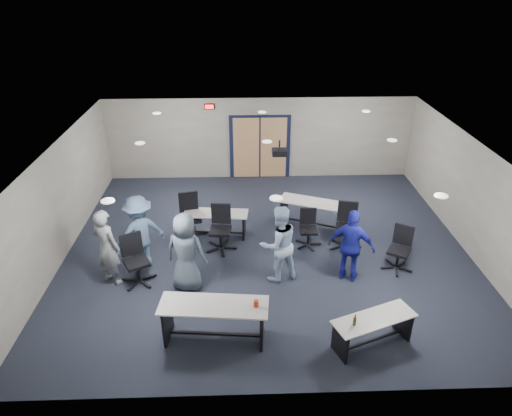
{
  "coord_description": "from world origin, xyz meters",
  "views": [
    {
      "loc": [
        -0.61,
        -9.79,
        6.33
      ],
      "look_at": [
        -0.29,
        -0.3,
        1.31
      ],
      "focal_mm": 32.0,
      "sensor_mm": 36.0,
      "label": 1
    }
  ],
  "objects_px": {
    "person_plaid": "(186,252)",
    "person_back": "(140,232)",
    "person_gray": "(107,247)",
    "chair_loose_right": "(399,249)",
    "table_back_left": "(216,220)",
    "person_navy": "(351,246)",
    "chair_back_d": "(346,227)",
    "chair_back_a": "(190,217)",
    "person_lightblue": "(279,244)",
    "chair_back_c": "(309,229)",
    "chair_loose_left": "(136,261)",
    "table_front_left": "(215,315)",
    "table_front_right": "(373,326)",
    "table_back_right": "(313,210)",
    "chair_back_b": "(220,229)"
  },
  "relations": [
    {
      "from": "table_front_right",
      "to": "table_back_right",
      "type": "bearing_deg",
      "value": 74.58
    },
    {
      "from": "chair_back_c",
      "to": "person_lightblue",
      "type": "bearing_deg",
      "value": -122.68
    },
    {
      "from": "person_gray",
      "to": "person_back",
      "type": "height_order",
      "value": "same"
    },
    {
      "from": "person_lightblue",
      "to": "chair_loose_left",
      "type": "bearing_deg",
      "value": -20.5
    },
    {
      "from": "table_back_left",
      "to": "table_back_right",
      "type": "distance_m",
      "value": 2.65
    },
    {
      "from": "table_back_left",
      "to": "person_lightblue",
      "type": "distance_m",
      "value": 2.49
    },
    {
      "from": "chair_loose_right",
      "to": "person_navy",
      "type": "height_order",
      "value": "person_navy"
    },
    {
      "from": "table_back_right",
      "to": "chair_back_b",
      "type": "relative_size",
      "value": 1.65
    },
    {
      "from": "chair_back_c",
      "to": "person_lightblue",
      "type": "xyz_separation_m",
      "value": [
        -0.87,
        -1.35,
        0.43
      ]
    },
    {
      "from": "table_back_right",
      "to": "person_lightblue",
      "type": "xyz_separation_m",
      "value": [
        -1.13,
        -2.33,
        0.41
      ]
    },
    {
      "from": "chair_loose_left",
      "to": "person_lightblue",
      "type": "xyz_separation_m",
      "value": [
        3.16,
        0.06,
        0.34
      ]
    },
    {
      "from": "table_front_left",
      "to": "chair_back_d",
      "type": "bearing_deg",
      "value": 50.44
    },
    {
      "from": "chair_loose_right",
      "to": "table_front_right",
      "type": "bearing_deg",
      "value": -85.35
    },
    {
      "from": "chair_back_a",
      "to": "person_plaid",
      "type": "distance_m",
      "value": 2.19
    },
    {
      "from": "person_gray",
      "to": "chair_loose_right",
      "type": "bearing_deg",
      "value": -147.76
    },
    {
      "from": "person_navy",
      "to": "person_back",
      "type": "height_order",
      "value": "person_back"
    },
    {
      "from": "table_front_left",
      "to": "person_back",
      "type": "height_order",
      "value": "person_back"
    },
    {
      "from": "chair_back_b",
      "to": "chair_back_c",
      "type": "xyz_separation_m",
      "value": [
        2.23,
        0.09,
        -0.1
      ]
    },
    {
      "from": "table_front_right",
      "to": "table_back_right",
      "type": "height_order",
      "value": "table_front_right"
    },
    {
      "from": "chair_back_a",
      "to": "chair_loose_right",
      "type": "xyz_separation_m",
      "value": [
        4.99,
        -1.64,
        -0.06
      ]
    },
    {
      "from": "person_lightblue",
      "to": "table_back_left",
      "type": "bearing_deg",
      "value": -73.95
    },
    {
      "from": "chair_back_a",
      "to": "person_navy",
      "type": "relative_size",
      "value": 0.68
    },
    {
      "from": "table_back_left",
      "to": "chair_loose_left",
      "type": "bearing_deg",
      "value": -124.44
    },
    {
      "from": "table_front_left",
      "to": "table_front_right",
      "type": "bearing_deg",
      "value": 0.35
    },
    {
      "from": "chair_loose_left",
      "to": "chair_loose_right",
      "type": "xyz_separation_m",
      "value": [
        6.0,
        0.32,
        -0.04
      ]
    },
    {
      "from": "chair_loose_right",
      "to": "chair_back_c",
      "type": "bearing_deg",
      "value": -177.08
    },
    {
      "from": "chair_back_d",
      "to": "person_back",
      "type": "distance_m",
      "value": 5.02
    },
    {
      "from": "table_front_right",
      "to": "chair_loose_left",
      "type": "distance_m",
      "value": 5.2
    },
    {
      "from": "chair_back_b",
      "to": "chair_loose_right",
      "type": "bearing_deg",
      "value": -7.28
    },
    {
      "from": "table_front_left",
      "to": "table_back_right",
      "type": "distance_m",
      "value": 4.9
    },
    {
      "from": "chair_back_a",
      "to": "person_navy",
      "type": "xyz_separation_m",
      "value": [
        3.76,
        -1.98,
        0.28
      ]
    },
    {
      "from": "table_back_left",
      "to": "person_navy",
      "type": "height_order",
      "value": "person_navy"
    },
    {
      "from": "chair_back_a",
      "to": "person_back",
      "type": "xyz_separation_m",
      "value": [
        -1.02,
        -1.3,
        0.32
      ]
    },
    {
      "from": "table_front_left",
      "to": "table_front_right",
      "type": "xyz_separation_m",
      "value": [
        2.94,
        -0.26,
        -0.12
      ]
    },
    {
      "from": "person_back",
      "to": "chair_back_a",
      "type": "bearing_deg",
      "value": -160.16
    },
    {
      "from": "chair_back_c",
      "to": "table_front_left",
      "type": "bearing_deg",
      "value": -124.1
    },
    {
      "from": "table_front_right",
      "to": "table_back_left",
      "type": "bearing_deg",
      "value": 105.57
    },
    {
      "from": "table_back_left",
      "to": "person_back",
      "type": "xyz_separation_m",
      "value": [
        -1.68,
        -1.34,
        0.45
      ]
    },
    {
      "from": "table_back_left",
      "to": "person_gray",
      "type": "bearing_deg",
      "value": -133.94
    },
    {
      "from": "person_back",
      "to": "person_navy",
      "type": "bearing_deg",
      "value": 139.93
    },
    {
      "from": "chair_back_a",
      "to": "chair_back_d",
      "type": "distance_m",
      "value": 4.0
    },
    {
      "from": "person_plaid",
      "to": "person_back",
      "type": "distance_m",
      "value": 1.44
    },
    {
      "from": "table_front_right",
      "to": "chair_back_d",
      "type": "height_order",
      "value": "chair_back_d"
    },
    {
      "from": "table_back_left",
      "to": "person_gray",
      "type": "relative_size",
      "value": 0.94
    },
    {
      "from": "table_front_right",
      "to": "chair_back_b",
      "type": "height_order",
      "value": "chair_back_b"
    },
    {
      "from": "chair_back_d",
      "to": "person_plaid",
      "type": "distance_m",
      "value": 4.12
    },
    {
      "from": "person_lightblue",
      "to": "table_front_right",
      "type": "bearing_deg",
      "value": 104.8
    },
    {
      "from": "person_navy",
      "to": "person_lightblue",
      "type": "bearing_deg",
      "value": 21.39
    },
    {
      "from": "chair_back_d",
      "to": "chair_loose_right",
      "type": "xyz_separation_m",
      "value": [
        1.04,
        -0.98,
        -0.06
      ]
    },
    {
      "from": "chair_back_c",
      "to": "person_back",
      "type": "height_order",
      "value": "person_back"
    }
  ]
}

